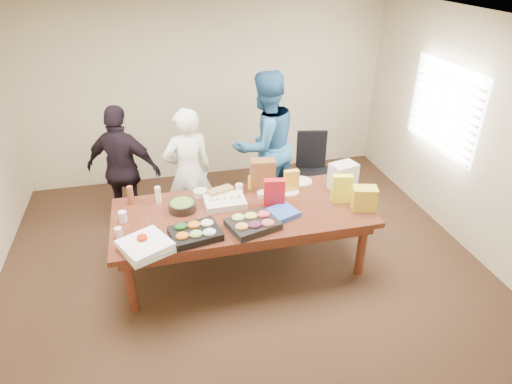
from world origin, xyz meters
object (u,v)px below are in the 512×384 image
object	(u,v)px
salad_bowl	(182,206)
person_right	(265,145)
sheet_cake	(225,202)
person_center	(188,173)
conference_table	(243,239)
office_chair	(315,172)

from	to	relation	value
salad_bowl	person_right	bearing A→B (deg)	40.09
sheet_cake	salad_bowl	distance (m)	0.47
person_center	sheet_cake	distance (m)	0.81
salad_bowl	sheet_cake	bearing A→B (deg)	-0.38
conference_table	office_chair	distance (m)	1.74
conference_table	person_right	size ratio (longest dim) A/B	1.43
conference_table	person_center	xyz separation A→B (m)	(-0.49, 0.90, 0.46)
office_chair	salad_bowl	distance (m)	2.19
office_chair	sheet_cake	world-z (taller)	office_chair
person_center	person_right	xyz separation A→B (m)	(1.05, 0.27, 0.15)
conference_table	person_center	world-z (taller)	person_center
person_center	salad_bowl	size ratio (longest dim) A/B	5.46
person_right	salad_bowl	size ratio (longest dim) A/B	6.44
person_right	sheet_cake	xyz separation A→B (m)	(-0.73, -1.01, -0.19)
office_chair	person_right	xyz separation A→B (m)	(-0.73, 0.01, 0.48)
person_center	salad_bowl	bearing A→B (deg)	67.55
person_center	salad_bowl	world-z (taller)	person_center
conference_table	sheet_cake	world-z (taller)	sheet_cake
conference_table	sheet_cake	distance (m)	0.47
office_chair	person_center	size ratio (longest dim) A/B	0.60
conference_table	sheet_cake	xyz separation A→B (m)	(-0.16, 0.16, 0.41)
office_chair	person_center	xyz separation A→B (m)	(-1.78, -0.26, 0.33)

